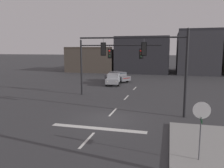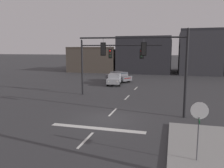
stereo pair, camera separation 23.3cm
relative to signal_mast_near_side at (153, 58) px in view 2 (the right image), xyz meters
name	(u,v)px [view 2 (the right image)]	position (x,y,z in m)	size (l,w,h in m)	color
ground_plane	(106,119)	(-3.15, -1.84, -4.48)	(400.00, 400.00, 0.00)	#353538
sidewalk_near_corner	(220,153)	(3.89, -5.84, -4.40)	(5.00, 8.00, 0.15)	gray
stop_bar_paint	(97,128)	(-3.15, -3.84, -4.48)	(6.40, 0.50, 0.01)	silver
lane_centreline	(113,112)	(-3.15, 0.16, -4.48)	(0.16, 26.40, 0.01)	silver
signal_mast_near_side	(153,58)	(0.00, 0.00, 0.00)	(8.22, 0.71, 6.64)	black
signal_mast_far_side	(105,58)	(-5.64, 6.23, -0.29)	(8.90, 0.98, 6.18)	black
stop_sign	(199,117)	(2.68, -7.03, -2.33)	(0.76, 0.64, 2.83)	#56565B
car_lot_nearside	(115,79)	(-6.69, 14.53, -3.62)	(2.41, 4.63, 1.61)	#9EA0A5
car_lot_middle	(119,76)	(-6.82, 17.57, -3.62)	(4.62, 4.03, 1.61)	slate
building_row	(197,56)	(6.45, 35.29, -0.68)	(52.52, 13.50, 9.13)	brown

